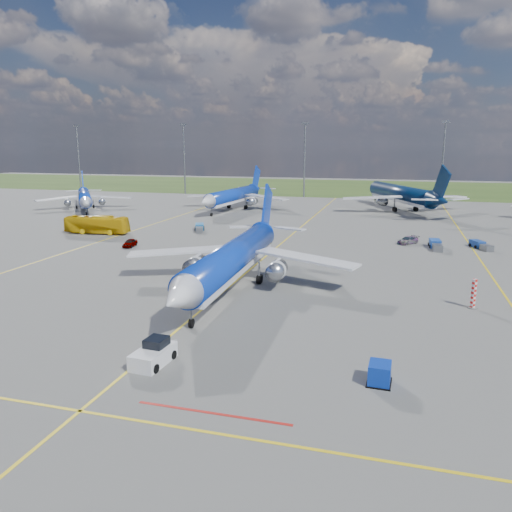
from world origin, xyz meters
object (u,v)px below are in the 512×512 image
(apron_bus, at_px, (97,225))
(baggage_tug_c, at_px, (200,228))
(bg_jet_n, at_px, (400,210))
(pushback_tug, at_px, (154,354))
(bg_jet_nnw, at_px, (233,210))
(main_airliner, at_px, (233,288))
(warning_post, at_px, (474,294))
(baggage_tug_e, at_px, (480,245))
(service_car_c, at_px, (408,240))
(baggage_tug_w, at_px, (436,245))
(service_car_a, at_px, (130,243))
(uld_container, at_px, (380,373))
(service_car_b, at_px, (227,253))
(bg_jet_nw, at_px, (86,209))

(apron_bus, relative_size, baggage_tug_c, 2.16)
(bg_jet_n, xyz_separation_m, pushback_tug, (-17.72, -98.12, 0.75))
(bg_jet_nnw, distance_m, main_airliner, 70.22)
(warning_post, xyz_separation_m, pushback_tug, (-24.79, -20.45, -0.75))
(bg_jet_n, distance_m, pushback_tug, 99.71)
(pushback_tug, bearing_deg, baggage_tug_e, 64.34)
(service_car_c, xyz_separation_m, baggage_tug_w, (4.18, -2.84, -0.02))
(service_car_c, xyz_separation_m, baggage_tug_e, (10.96, -0.98, -0.08))
(service_car_c, height_order, baggage_tug_w, baggage_tug_w)
(bg_jet_n, height_order, service_car_a, bg_jet_n)
(uld_container, bearing_deg, service_car_a, 139.43)
(service_car_b, height_order, service_car_c, service_car_c)
(warning_post, xyz_separation_m, baggage_tug_c, (-43.82, 35.37, -0.93))
(main_airliner, distance_m, pushback_tug, 20.76)
(baggage_tug_c, bearing_deg, baggage_tug_e, -25.30)
(baggage_tug_w, relative_size, baggage_tug_c, 1.02)
(baggage_tug_c, bearing_deg, bg_jet_n, 27.80)
(baggage_tug_w, bearing_deg, bg_jet_nnw, 137.58)
(bg_jet_nnw, height_order, baggage_tug_w, bg_jet_nnw)
(baggage_tug_w, xyz_separation_m, baggage_tug_c, (-42.21, 5.36, -0.02))
(service_car_c, height_order, baggage_tug_c, service_car_c)
(bg_jet_n, relative_size, main_airliner, 1.13)
(service_car_c, bearing_deg, bg_jet_nnw, 178.52)
(warning_post, bearing_deg, main_airliner, 179.37)
(service_car_c, bearing_deg, baggage_tug_w, 3.56)
(bg_jet_nnw, relative_size, service_car_a, 10.40)
(bg_jet_nw, height_order, apron_bus, bg_jet_nw)
(main_airliner, relative_size, baggage_tug_w, 6.96)
(bg_jet_nnw, relative_size, uld_container, 20.94)
(apron_bus, distance_m, service_car_a, 15.14)
(baggage_tug_c, bearing_deg, main_airliner, -83.51)
(service_car_b, bearing_deg, apron_bus, 102.60)
(bg_jet_nnw, distance_m, service_car_c, 53.86)
(bg_jet_nw, height_order, bg_jet_nnw, bg_jet_nnw)
(uld_container, bearing_deg, bg_jet_n, 91.36)
(bg_jet_n, xyz_separation_m, service_car_c, (1.28, -44.82, 0.61))
(bg_jet_nnw, bearing_deg, bg_jet_n, 19.57)
(bg_jet_n, height_order, main_airliner, bg_jet_n)
(pushback_tug, xyz_separation_m, apron_bus, (-35.99, 47.78, 0.92))
(main_airliner, relative_size, apron_bus, 3.30)
(pushback_tug, height_order, uld_container, pushback_tug)
(main_airliner, relative_size, service_car_b, 9.16)
(pushback_tug, relative_size, service_car_a, 1.49)
(warning_post, xyz_separation_m, baggage_tug_e, (5.17, 31.87, -0.98))
(apron_bus, relative_size, baggage_tug_e, 2.33)
(bg_jet_nw, bearing_deg, service_car_c, -52.83)
(apron_bus, height_order, baggage_tug_w, apron_bus)
(bg_jet_nnw, height_order, service_car_a, bg_jet_nnw)
(pushback_tug, height_order, baggage_tug_w, pushback_tug)
(uld_container, distance_m, baggage_tug_w, 49.63)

